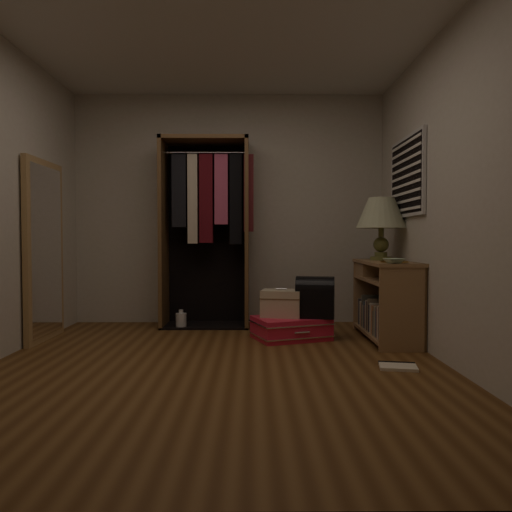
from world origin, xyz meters
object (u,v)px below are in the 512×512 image
(console_bookshelf, at_px, (384,298))
(floor_mirror, at_px, (44,251))
(open_wardrobe, at_px, (209,215))
(train_case, at_px, (281,303))
(pink_suitcase, at_px, (291,328))
(white_jug, at_px, (181,320))
(black_bag, at_px, (315,296))
(table_lamp, at_px, (381,214))

(console_bookshelf, distance_m, floor_mirror, 3.27)
(floor_mirror, bearing_deg, open_wardrobe, 27.29)
(floor_mirror, distance_m, train_case, 2.31)
(console_bookshelf, xyz_separation_m, open_wardrobe, (-1.75, 0.73, 0.83))
(pink_suitcase, bearing_deg, floor_mirror, 161.18)
(white_jug, bearing_deg, open_wardrobe, 30.39)
(pink_suitcase, distance_m, black_bag, 0.38)
(table_lamp, bearing_deg, pink_suitcase, -169.56)
(black_bag, relative_size, white_jug, 1.99)
(train_case, relative_size, table_lamp, 0.65)
(train_case, bearing_deg, white_jug, 163.70)
(black_bag, bearing_deg, console_bookshelf, 13.10)
(console_bookshelf, relative_size, table_lamp, 1.72)
(console_bookshelf, bearing_deg, pink_suitcase, -179.42)
(open_wardrobe, height_order, train_case, open_wardrobe)
(floor_mirror, bearing_deg, train_case, 1.60)
(table_lamp, xyz_separation_m, white_jug, (-2.04, 0.40, -1.12))
(pink_suitcase, distance_m, white_jug, 1.27)
(black_bag, height_order, table_lamp, table_lamp)
(pink_suitcase, distance_m, table_lamp, 1.43)
(black_bag, distance_m, white_jug, 1.52)
(train_case, bearing_deg, open_wardrobe, 147.81)
(console_bookshelf, height_order, white_jug, console_bookshelf)
(open_wardrobe, bearing_deg, black_bag, -35.06)
(white_jug, bearing_deg, table_lamp, -11.10)
(pink_suitcase, relative_size, black_bag, 2.04)
(open_wardrobe, height_order, black_bag, open_wardrobe)
(table_lamp, bearing_deg, black_bag, -164.62)
(console_bookshelf, bearing_deg, table_lamp, 88.33)
(pink_suitcase, relative_size, table_lamp, 1.25)
(pink_suitcase, relative_size, train_case, 1.92)
(train_case, distance_m, white_jug, 1.20)
(floor_mirror, bearing_deg, table_lamp, 3.53)
(console_bookshelf, height_order, pink_suitcase, console_bookshelf)
(floor_mirror, relative_size, table_lamp, 2.61)
(open_wardrobe, xyz_separation_m, train_case, (0.76, -0.71, -0.88))
(pink_suitcase, xyz_separation_m, train_case, (-0.09, 0.03, 0.24))
(open_wardrobe, bearing_deg, pink_suitcase, -41.02)
(table_lamp, bearing_deg, console_bookshelf, -91.67)
(train_case, distance_m, table_lamp, 1.32)
(floor_mirror, height_order, pink_suitcase, floor_mirror)
(white_jug, bearing_deg, train_case, -27.22)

